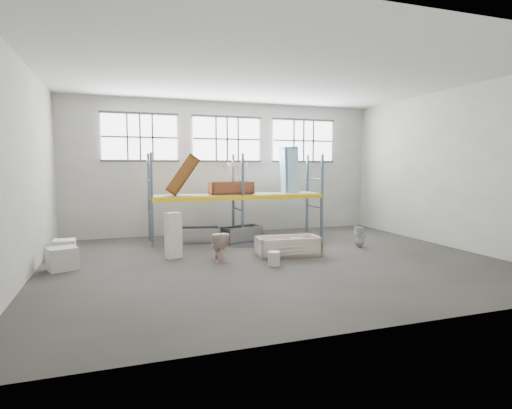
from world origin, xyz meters
name	(u,v)px	position (x,y,z in m)	size (l,w,h in m)	color
floor	(273,262)	(0.00, 0.00, -0.05)	(12.00, 10.00, 0.10)	#47423C
ceiling	(274,72)	(0.00, 0.00, 5.05)	(12.00, 10.00, 0.10)	silver
wall_back	(226,168)	(0.00, 5.05, 2.50)	(12.00, 0.10, 5.00)	#9D9C92
wall_front	(393,171)	(0.00, -5.05, 2.50)	(12.00, 0.10, 5.00)	#B6B5A9
wall_left	(20,169)	(-6.05, 0.00, 2.50)	(0.10, 10.00, 5.00)	#B7B6AB
wall_right	(452,168)	(6.05, 0.00, 2.50)	(0.10, 10.00, 5.00)	#B0AFA3
window_left	(140,137)	(-3.20, 4.94, 3.60)	(2.60, 0.04, 1.60)	white
window_mid	(227,139)	(0.00, 4.94, 3.60)	(2.60, 0.04, 1.60)	white
window_right	(303,141)	(3.20, 4.94, 3.60)	(2.60, 0.04, 1.60)	white
rack_upright_la	(152,200)	(-3.00, 2.90, 1.50)	(0.08, 0.08, 3.00)	slate
rack_upright_lb	(149,198)	(-3.00, 4.10, 1.50)	(0.08, 0.08, 3.00)	slate
rack_upright_ma	(243,198)	(0.00, 2.90, 1.50)	(0.08, 0.08, 3.00)	slate
rack_upright_mb	(233,196)	(0.00, 4.10, 1.50)	(0.08, 0.08, 3.00)	slate
rack_upright_ra	(322,196)	(3.00, 2.90, 1.50)	(0.08, 0.08, 3.00)	slate
rack_upright_rb	(307,194)	(3.00, 4.10, 1.50)	(0.08, 0.08, 3.00)	slate
rack_beam_front	(243,198)	(0.00, 2.90, 1.50)	(6.00, 0.10, 0.14)	yellow
rack_beam_back	(233,196)	(0.00, 4.10, 1.50)	(6.00, 0.10, 0.14)	yellow
shelf_deck	(238,194)	(0.00, 3.50, 1.58)	(5.90, 1.10, 0.03)	gray
wet_patch	(245,242)	(0.00, 2.70, 0.00)	(1.80, 1.80, 0.00)	black
bathtub_beige	(288,246)	(0.62, 0.43, 0.27)	(1.82, 0.86, 0.54)	beige
cistern_spare	(296,244)	(0.95, 0.58, 0.28)	(0.39, 0.19, 0.37)	beige
sink_in_tub	(283,249)	(0.53, 0.62, 0.16)	(0.42, 0.42, 0.14)	beige
toilet_beige	(219,246)	(-1.43, 0.43, 0.40)	(0.44, 0.78, 0.79)	beige
cistern_tall	(173,235)	(-2.57, 1.13, 0.64)	(0.42, 0.27, 1.29)	#F2E2CB
toilet_white	(360,236)	(3.26, 0.78, 0.34)	(0.31, 0.32, 0.68)	silver
steel_tub_left	(200,235)	(-1.42, 3.25, 0.26)	(1.40, 0.66, 0.51)	#A2A3AA
steel_tub_right	(241,233)	(0.00, 3.09, 0.25)	(1.38, 0.64, 0.50)	#95979B
rust_tub_flat	(231,188)	(-0.26, 3.43, 1.82)	(1.49, 0.70, 0.42)	brown
rust_tub_tilted	(183,175)	(-1.94, 3.30, 2.29)	(1.43, 0.67, 0.40)	#955721
sink_on_shelf	(238,180)	(-0.04, 3.36, 2.09)	(0.72, 0.56, 0.64)	white
blue_tub_upright	(289,171)	(2.06, 3.74, 2.40)	(1.75, 0.82, 0.49)	#8BB8CF
bucket	(274,259)	(-0.22, -0.60, 0.18)	(0.31, 0.31, 0.37)	beige
carton_near	(62,259)	(-5.37, 0.69, 0.28)	(0.66, 0.56, 0.56)	beige
carton_far	(65,248)	(-5.50, 2.36, 0.24)	(0.58, 0.58, 0.48)	silver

